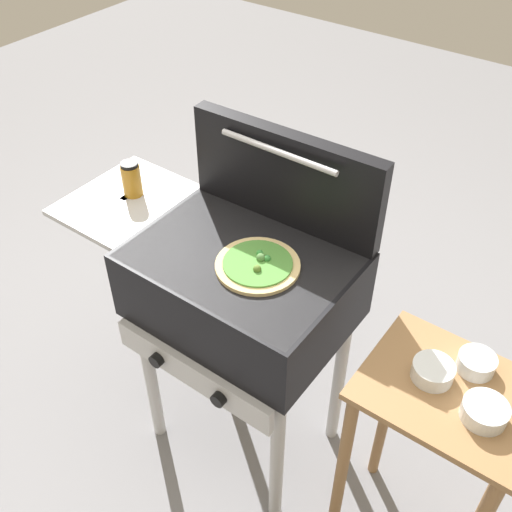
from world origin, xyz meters
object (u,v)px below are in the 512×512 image
(grill, at_px, (238,289))
(topping_bowl_far, at_px, (433,372))
(pizza_veggie, at_px, (258,265))
(prep_table, at_px, (434,440))
(topping_bowl_near, at_px, (476,363))
(sauce_jar, at_px, (131,179))
(topping_bowl_middle, at_px, (484,412))

(grill, height_order, topping_bowl_far, grill)
(grill, height_order, pizza_veggie, pizza_veggie)
(grill, bearing_deg, topping_bowl_far, 0.95)
(prep_table, relative_size, topping_bowl_near, 7.99)
(grill, height_order, sauce_jar, sauce_jar)
(pizza_veggie, relative_size, prep_table, 0.31)
(prep_table, relative_size, topping_bowl_far, 7.30)
(pizza_veggie, xyz_separation_m, sauce_jar, (-0.54, 0.05, 0.05))
(topping_bowl_far, distance_m, topping_bowl_middle, 0.16)
(topping_bowl_near, bearing_deg, sauce_jar, -176.85)
(topping_bowl_near, height_order, topping_bowl_far, same)
(grill, distance_m, prep_table, 0.70)
(pizza_veggie, relative_size, topping_bowl_far, 2.24)
(grill, xyz_separation_m, topping_bowl_middle, (0.77, -0.03, 0.05))
(prep_table, relative_size, topping_bowl_middle, 7.06)
(topping_bowl_far, bearing_deg, prep_table, -5.98)
(pizza_veggie, bearing_deg, prep_table, 1.59)
(prep_table, height_order, topping_bowl_far, topping_bowl_far)
(topping_bowl_near, bearing_deg, prep_table, -103.64)
(sauce_jar, bearing_deg, prep_table, -1.70)
(sauce_jar, height_order, topping_bowl_near, sauce_jar)
(pizza_veggie, distance_m, topping_bowl_far, 0.55)
(topping_bowl_near, relative_size, topping_bowl_far, 0.91)
(pizza_veggie, bearing_deg, topping_bowl_far, 2.38)
(pizza_veggie, relative_size, topping_bowl_middle, 2.16)
(pizza_veggie, bearing_deg, topping_bowl_near, 10.46)
(prep_table, distance_m, topping_bowl_far, 0.26)
(grill, xyz_separation_m, sauce_jar, (-0.46, 0.04, 0.20))
(prep_table, xyz_separation_m, topping_bowl_far, (-0.06, 0.01, 0.25))
(grill, bearing_deg, pizza_veggie, -8.30)
(sauce_jar, distance_m, topping_bowl_far, 1.09)
(topping_bowl_middle, bearing_deg, grill, 177.73)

